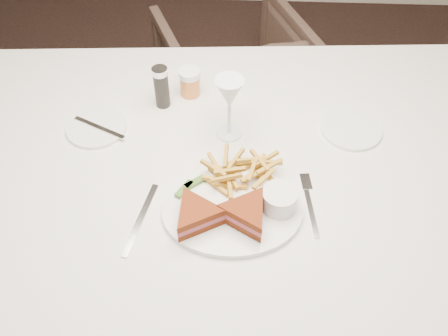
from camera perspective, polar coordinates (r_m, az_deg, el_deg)
table at (r=1.53m, az=0.09°, el=-9.26°), size 1.58×1.11×0.75m
chair_far at (r=2.26m, az=1.19°, el=10.98°), size 0.75×0.73×0.60m
table_setting at (r=1.17m, az=0.42°, el=-0.20°), size 0.83×0.60×0.18m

